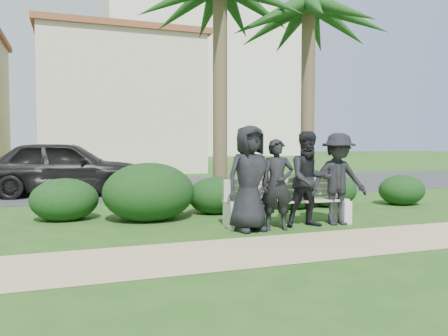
{
  "coord_description": "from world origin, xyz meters",
  "views": [
    {
      "loc": [
        -3.63,
        -7.21,
        1.44
      ],
      "look_at": [
        -0.73,
        1.0,
        0.98
      ],
      "focal_mm": 35.0,
      "sensor_mm": 36.0,
      "label": 1
    }
  ],
  "objects_px": {
    "palm_right": "(309,8)",
    "man_b": "(277,184)",
    "man_d": "(338,179)",
    "car_a": "(66,168)",
    "park_bench": "(287,205)",
    "man_a": "(250,178)",
    "man_c": "(309,179)"
  },
  "relations": [
    {
      "from": "palm_right",
      "to": "man_b",
      "type": "bearing_deg",
      "value": -128.98
    },
    {
      "from": "man_d",
      "to": "palm_right",
      "type": "relative_size",
      "value": 0.29
    },
    {
      "from": "man_b",
      "to": "car_a",
      "type": "xyz_separation_m",
      "value": [
        -3.43,
        6.61,
        0.02
      ]
    },
    {
      "from": "man_b",
      "to": "park_bench",
      "type": "bearing_deg",
      "value": 58.25
    },
    {
      "from": "park_bench",
      "to": "car_a",
      "type": "relative_size",
      "value": 0.5
    },
    {
      "from": "palm_right",
      "to": "man_a",
      "type": "bearing_deg",
      "value": -135.61
    },
    {
      "from": "park_bench",
      "to": "man_b",
      "type": "distance_m",
      "value": 0.66
    },
    {
      "from": "park_bench",
      "to": "palm_right",
      "type": "bearing_deg",
      "value": 56.14
    },
    {
      "from": "palm_right",
      "to": "car_a",
      "type": "relative_size",
      "value": 1.22
    },
    {
      "from": "man_a",
      "to": "palm_right",
      "type": "bearing_deg",
      "value": 35.08
    },
    {
      "from": "man_b",
      "to": "car_a",
      "type": "distance_m",
      "value": 7.44
    },
    {
      "from": "man_d",
      "to": "man_b",
      "type": "bearing_deg",
      "value": -169.55
    },
    {
      "from": "man_a",
      "to": "man_c",
      "type": "distance_m",
      "value": 1.14
    },
    {
      "from": "man_c",
      "to": "man_a",
      "type": "bearing_deg",
      "value": -174.25
    },
    {
      "from": "park_bench",
      "to": "car_a",
      "type": "xyz_separation_m",
      "value": [
        -3.81,
        6.25,
        0.43
      ]
    },
    {
      "from": "man_d",
      "to": "man_a",
      "type": "bearing_deg",
      "value": -172.06
    },
    {
      "from": "park_bench",
      "to": "man_a",
      "type": "distance_m",
      "value": 1.06
    },
    {
      "from": "man_d",
      "to": "palm_right",
      "type": "distance_m",
      "value": 4.64
    },
    {
      "from": "park_bench",
      "to": "car_a",
      "type": "height_order",
      "value": "car_a"
    },
    {
      "from": "man_a",
      "to": "palm_right",
      "type": "relative_size",
      "value": 0.31
    },
    {
      "from": "park_bench",
      "to": "man_d",
      "type": "bearing_deg",
      "value": -14.76
    },
    {
      "from": "man_a",
      "to": "car_a",
      "type": "relative_size",
      "value": 0.38
    },
    {
      "from": "man_b",
      "to": "man_a",
      "type": "bearing_deg",
      "value": -171.27
    },
    {
      "from": "palm_right",
      "to": "car_a",
      "type": "bearing_deg",
      "value": 143.4
    },
    {
      "from": "park_bench",
      "to": "man_b",
      "type": "relative_size",
      "value": 1.51
    },
    {
      "from": "man_a",
      "to": "car_a",
      "type": "xyz_separation_m",
      "value": [
        -2.94,
        6.56,
        -0.09
      ]
    },
    {
      "from": "car_a",
      "to": "palm_right",
      "type": "bearing_deg",
      "value": -118.48
    },
    {
      "from": "man_c",
      "to": "park_bench",
      "type": "bearing_deg",
      "value": 137.54
    },
    {
      "from": "man_a",
      "to": "car_a",
      "type": "distance_m",
      "value": 7.19
    },
    {
      "from": "man_b",
      "to": "palm_right",
      "type": "xyz_separation_m",
      "value": [
        2.05,
        2.54,
        3.9
      ]
    },
    {
      "from": "car_a",
      "to": "park_bench",
      "type": "bearing_deg",
      "value": -140.52
    },
    {
      "from": "man_c",
      "to": "man_d",
      "type": "relative_size",
      "value": 1.02
    }
  ]
}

